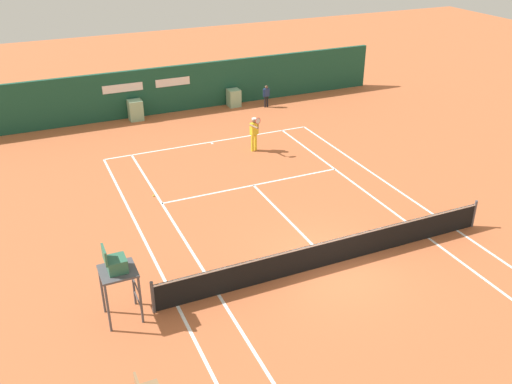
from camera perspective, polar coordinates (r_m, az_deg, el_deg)
ground_plane at (r=19.20m, az=6.83°, el=-6.41°), size 80.00×80.00×0.01m
tennis_net at (r=18.52m, az=7.82°, el=-5.99°), size 12.10×0.10×1.07m
sponsor_back_wall at (r=32.51m, az=-7.94°, el=10.33°), size 25.00×1.02×2.62m
umpire_chair at (r=15.97m, az=-13.99°, el=-7.75°), size 1.00×1.00×2.43m
player_on_baseline at (r=26.70m, az=-0.18°, el=6.21°), size 0.53×0.81×1.88m
ball_kid_centre_post at (r=33.00m, az=1.06°, el=9.90°), size 0.43×0.18×1.30m
tennis_ball_mid_court at (r=23.14m, az=-10.41°, el=-0.37°), size 0.07×0.07×0.07m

